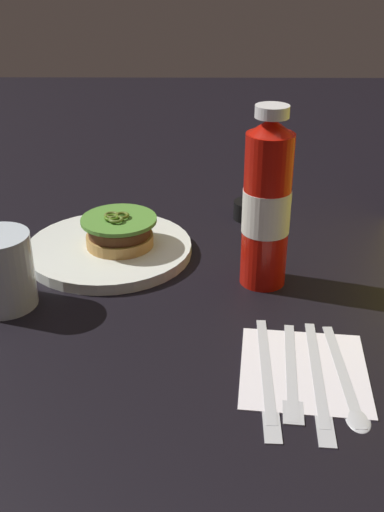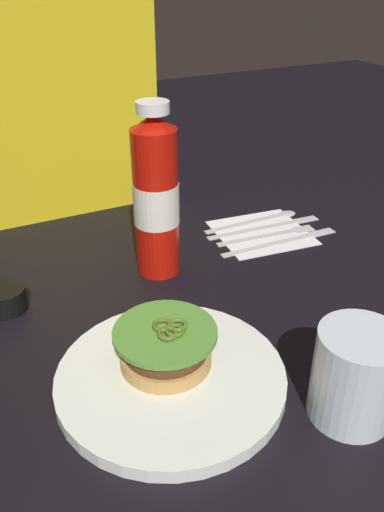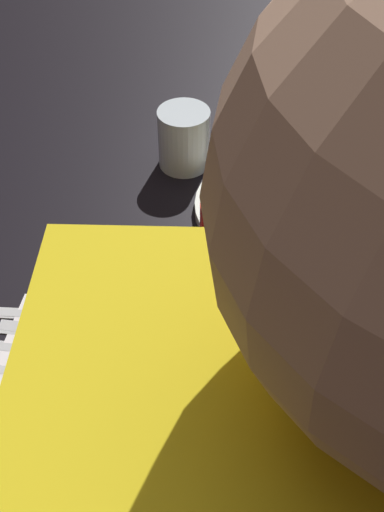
# 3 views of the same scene
# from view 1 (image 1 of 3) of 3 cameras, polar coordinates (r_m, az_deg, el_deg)

# --- Properties ---
(ground_plane) EXTENTS (3.00, 3.00, 0.00)m
(ground_plane) POSITION_cam_1_polar(r_m,az_deg,el_deg) (0.89, -9.14, -2.83)
(ground_plane) COLOR black
(dinner_plate) EXTENTS (0.26, 0.26, 0.02)m
(dinner_plate) POSITION_cam_1_polar(r_m,az_deg,el_deg) (0.97, -7.71, 0.65)
(dinner_plate) COLOR white
(dinner_plate) RESTS_ON ground_plane
(burger_sandwich) EXTENTS (0.12, 0.12, 0.05)m
(burger_sandwich) POSITION_cam_1_polar(r_m,az_deg,el_deg) (0.96, -6.78, 2.30)
(burger_sandwich) COLOR tan
(burger_sandwich) RESTS_ON dinner_plate
(ketchup_bottle) EXTENTS (0.07, 0.07, 0.26)m
(ketchup_bottle) POSITION_cam_1_polar(r_m,az_deg,el_deg) (0.84, 6.96, 4.75)
(ketchup_bottle) COLOR #BA1108
(ketchup_bottle) RESTS_ON ground_plane
(water_glass) EXTENTS (0.09, 0.09, 0.10)m
(water_glass) POSITION_cam_1_polar(r_m,az_deg,el_deg) (0.85, -17.40, -1.30)
(water_glass) COLOR silver
(water_glass) RESTS_ON ground_plane
(condiment_cup) EXTENTS (0.05, 0.05, 0.03)m
(condiment_cup) POSITION_cam_1_polar(r_m,az_deg,el_deg) (1.09, 5.28, 4.29)
(condiment_cup) COLOR black
(condiment_cup) RESTS_ON ground_plane
(napkin) EXTENTS (0.17, 0.16, 0.00)m
(napkin) POSITION_cam_1_polar(r_m,az_deg,el_deg) (0.73, 10.38, -10.35)
(napkin) COLOR white
(napkin) RESTS_ON ground_plane
(butter_knife) EXTENTS (0.22, 0.02, 0.00)m
(butter_knife) POSITION_cam_1_polar(r_m,az_deg,el_deg) (0.70, 7.06, -11.33)
(butter_knife) COLOR silver
(butter_knife) RESTS_ON napkin
(fork_utensil) EXTENTS (0.18, 0.04, 0.00)m
(fork_utensil) POSITION_cam_1_polar(r_m,az_deg,el_deg) (0.71, 9.28, -11.00)
(fork_utensil) COLOR silver
(fork_utensil) RESTS_ON napkin
(steak_knife) EXTENTS (0.22, 0.03, 0.00)m
(steak_knife) POSITION_cam_1_polar(r_m,az_deg,el_deg) (0.71, 11.76, -11.52)
(steak_knife) COLOR silver
(steak_knife) RESTS_ON napkin
(spoon_utensil) EXTENTS (0.19, 0.03, 0.00)m
(spoon_utensil) POSITION_cam_1_polar(r_m,az_deg,el_deg) (0.71, 14.36, -11.69)
(spoon_utensil) COLOR silver
(spoon_utensil) RESTS_ON napkin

